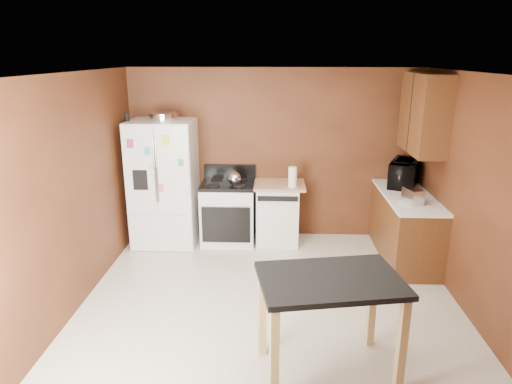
# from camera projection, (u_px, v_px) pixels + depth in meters

# --- Properties ---
(floor) EXTENTS (4.50, 4.50, 0.00)m
(floor) POSITION_uv_depth(u_px,v_px,m) (270.00, 311.00, 4.95)
(floor) COLOR silver
(floor) RESTS_ON ground
(ceiling) EXTENTS (4.50, 4.50, 0.00)m
(ceiling) POSITION_uv_depth(u_px,v_px,m) (272.00, 74.00, 4.23)
(ceiling) COLOR white
(ceiling) RESTS_ON ground
(wall_back) EXTENTS (4.20, 0.00, 4.20)m
(wall_back) POSITION_uv_depth(u_px,v_px,m) (273.00, 155.00, 6.74)
(wall_back) COLOR #5D2E18
(wall_back) RESTS_ON ground
(wall_front) EXTENTS (4.20, 0.00, 4.20)m
(wall_front) POSITION_uv_depth(u_px,v_px,m) (266.00, 332.00, 2.44)
(wall_front) COLOR #5D2E18
(wall_front) RESTS_ON ground
(wall_left) EXTENTS (0.00, 4.50, 4.50)m
(wall_left) POSITION_uv_depth(u_px,v_px,m) (66.00, 199.00, 4.68)
(wall_left) COLOR #5D2E18
(wall_left) RESTS_ON ground
(wall_right) EXTENTS (0.00, 4.50, 4.50)m
(wall_right) POSITION_uv_depth(u_px,v_px,m) (483.00, 205.00, 4.50)
(wall_right) COLOR #5D2E18
(wall_right) RESTS_ON ground
(roasting_pan) EXTENTS (0.40, 0.40, 0.10)m
(roasting_pan) POSITION_uv_depth(u_px,v_px,m) (164.00, 116.00, 6.30)
(roasting_pan) COLOR silver
(roasting_pan) RESTS_ON refrigerator
(pen_cup) EXTENTS (0.07, 0.07, 0.11)m
(pen_cup) POSITION_uv_depth(u_px,v_px,m) (127.00, 117.00, 6.19)
(pen_cup) COLOR black
(pen_cup) RESTS_ON refrigerator
(kettle) EXTENTS (0.19, 0.19, 0.19)m
(kettle) POSITION_uv_depth(u_px,v_px,m) (234.00, 178.00, 6.43)
(kettle) COLOR silver
(kettle) RESTS_ON gas_range
(paper_towel) EXTENTS (0.16, 0.16, 0.28)m
(paper_towel) POSITION_uv_depth(u_px,v_px,m) (293.00, 177.00, 6.36)
(paper_towel) COLOR white
(paper_towel) RESTS_ON dishwasher
(green_canister) EXTENTS (0.10, 0.10, 0.10)m
(green_canister) POSITION_uv_depth(u_px,v_px,m) (294.00, 179.00, 6.59)
(green_canister) COLOR green
(green_canister) RESTS_ON dishwasher
(toaster) EXTENTS (0.23, 0.29, 0.19)m
(toaster) POSITION_uv_depth(u_px,v_px,m) (413.00, 196.00, 5.63)
(toaster) COLOR silver
(toaster) RESTS_ON right_cabinets
(microwave) EXTENTS (0.63, 0.72, 0.34)m
(microwave) POSITION_uv_depth(u_px,v_px,m) (404.00, 174.00, 6.36)
(microwave) COLOR black
(microwave) RESTS_ON right_cabinets
(refrigerator) EXTENTS (0.90, 0.80, 1.80)m
(refrigerator) POSITION_uv_depth(u_px,v_px,m) (164.00, 183.00, 6.54)
(refrigerator) COLOR white
(refrigerator) RESTS_ON ground
(gas_range) EXTENTS (0.76, 0.68, 1.10)m
(gas_range) POSITION_uv_depth(u_px,v_px,m) (228.00, 211.00, 6.69)
(gas_range) COLOR white
(gas_range) RESTS_ON ground
(dishwasher) EXTENTS (0.78, 0.63, 0.89)m
(dishwasher) POSITION_uv_depth(u_px,v_px,m) (277.00, 212.00, 6.68)
(dishwasher) COLOR white
(dishwasher) RESTS_ON ground
(right_cabinets) EXTENTS (0.63, 1.58, 2.45)m
(right_cabinets) POSITION_uv_depth(u_px,v_px,m) (411.00, 193.00, 6.03)
(right_cabinets) COLOR brown
(right_cabinets) RESTS_ON ground
(island) EXTENTS (1.29, 0.97, 0.91)m
(island) POSITION_uv_depth(u_px,v_px,m) (330.00, 293.00, 3.80)
(island) COLOR black
(island) RESTS_ON ground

